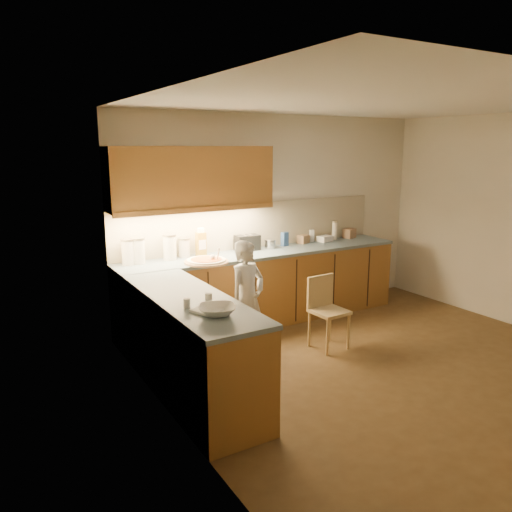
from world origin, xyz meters
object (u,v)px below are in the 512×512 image
Objects in this scene: pizza_on_board at (207,261)px; oil_jug at (201,243)px; child at (247,299)px; toaster at (247,243)px; wooden_chair at (326,306)px.

oil_jug reaches higher than pizza_on_board.
child is 4.04× the size of toaster.
wooden_chair is 1.64m from oil_jug.
pizza_on_board is at bearing 90.28° from child.
child is 1.06m from oil_jug.
pizza_on_board is 0.83m from toaster.
oil_jug is (0.10, 0.36, 0.13)m from pizza_on_board.
oil_jug is 0.64m from toaster.
wooden_chair is at bearing -72.07° from toaster.
pizza_on_board is 0.70m from child.
oil_jug reaches higher than child.
toaster is (0.73, 0.37, 0.08)m from pizza_on_board.
wooden_chair is at bearing -30.91° from child.
toaster is at bearing 43.61° from child.
pizza_on_board is at bearing 139.37° from wooden_chair.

